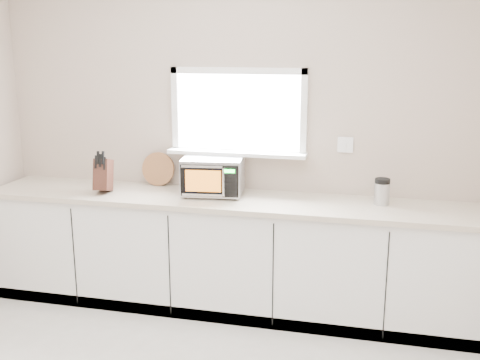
% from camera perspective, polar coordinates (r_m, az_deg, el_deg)
% --- Properties ---
extents(back_wall, '(4.00, 0.17, 2.70)m').
position_cam_1_polar(back_wall, '(4.54, -0.12, 4.59)').
color(back_wall, '#B19D8D').
rests_on(back_wall, ground).
extents(cabinets, '(3.92, 0.60, 0.88)m').
position_cam_1_polar(cabinets, '(4.50, -1.02, -7.69)').
color(cabinets, white).
rests_on(cabinets, ground).
extents(countertop, '(3.92, 0.64, 0.04)m').
position_cam_1_polar(countertop, '(4.35, -1.07, -2.08)').
color(countertop, beige).
rests_on(countertop, cabinets).
extents(microwave, '(0.50, 0.41, 0.30)m').
position_cam_1_polar(microwave, '(4.40, -2.75, 0.48)').
color(microwave, black).
rests_on(microwave, countertop).
extents(knife_block, '(0.15, 0.26, 0.35)m').
position_cam_1_polar(knife_block, '(4.59, -13.73, 0.56)').
color(knife_block, '#422017').
rests_on(knife_block, countertop).
extents(cutting_board, '(0.28, 0.07, 0.28)m').
position_cam_1_polar(cutting_board, '(4.74, -8.32, 1.12)').
color(cutting_board, '#906037').
rests_on(cutting_board, countertop).
extents(coffee_grinder, '(0.14, 0.14, 0.20)m').
position_cam_1_polar(coffee_grinder, '(4.27, 14.22, -1.12)').
color(coffee_grinder, '#B1B4B9').
rests_on(coffee_grinder, countertop).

